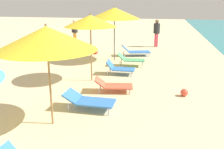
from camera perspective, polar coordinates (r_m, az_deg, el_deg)
name	(u,v)px	position (r m, az deg, el deg)	size (l,w,h in m)	color
umbrella_second	(47,38)	(6.13, -14.46, 7.90)	(2.38, 2.38, 2.52)	olive
lounger_second_shoreside	(89,100)	(7.34, -5.17, -5.79)	(1.47, 0.70, 0.51)	blue
umbrella_third	(90,21)	(9.52, -4.87, 11.89)	(1.95, 1.95, 2.57)	olive
lounger_third_shoreside	(120,68)	(10.68, 1.72, 1.47)	(1.17, 0.60, 0.58)	blue
lounger_third_inland	(113,85)	(8.67, 0.26, -2.38)	(1.35, 0.77, 0.49)	#D8593F
umbrella_farthest	(114,13)	(12.91, 0.54, 13.61)	(2.59, 2.59, 2.73)	#4C4C51
lounger_farthest_shoreside	(135,51)	(14.32, 5.24, 5.28)	(1.69, 1.04, 0.61)	blue
lounger_farthest_inland	(131,59)	(12.06, 4.21, 3.44)	(1.28, 0.62, 0.60)	#4CA572
person_walking_mid	(75,30)	(17.92, -8.38, 9.93)	(0.42, 0.34, 1.71)	orange
person_walking_far	(157,30)	(17.18, 9.99, 9.76)	(0.41, 0.41, 1.79)	#D8334C
cooler_box	(94,50)	(14.92, -3.98, 5.44)	(0.36, 0.48, 0.38)	red
beach_ball	(184,92)	(8.65, 15.91, -3.91)	(0.25, 0.25, 0.25)	#E54C38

